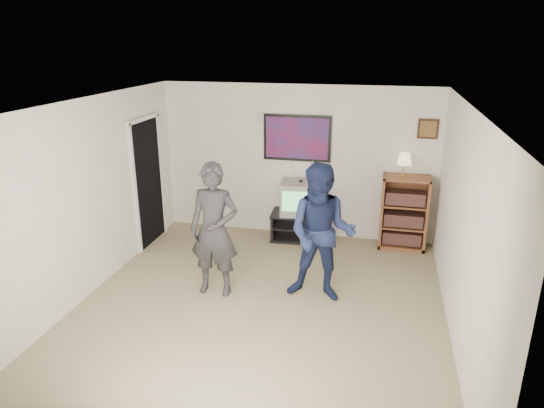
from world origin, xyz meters
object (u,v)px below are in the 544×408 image
at_px(person_tall, 214,230).
at_px(bookshelf, 404,213).
at_px(crt_television, 301,198).
at_px(person_short, 321,234).
at_px(media_stand, 300,226).

bearing_deg(person_tall, bookshelf, 39.38).
distance_m(crt_television, person_short, 1.91).
bearing_deg(bookshelf, person_short, -119.60).
relative_size(bookshelf, person_tall, 0.67).
xyz_separation_m(media_stand, person_short, (0.58, -1.82, 0.66)).
xyz_separation_m(media_stand, person_tall, (-0.77, -1.97, 0.64)).
xyz_separation_m(media_stand, crt_television, (0.00, -0.00, 0.50)).
height_order(crt_television, person_tall, person_tall).
height_order(crt_television, person_short, person_short).
xyz_separation_m(crt_television, person_short, (0.57, -1.82, 0.16)).
xyz_separation_m(media_stand, bookshelf, (1.64, 0.05, 0.35)).
distance_m(media_stand, person_tall, 2.21).
bearing_deg(person_short, person_tall, -170.64).
distance_m(bookshelf, person_tall, 3.16).
bearing_deg(bookshelf, media_stand, -178.25).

